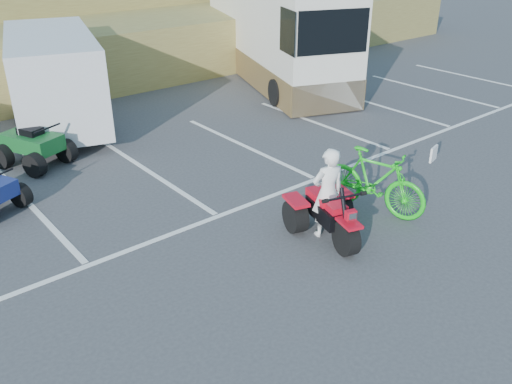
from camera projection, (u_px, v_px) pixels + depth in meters
ground at (303, 271)px, 8.96m from camera, size 100.00×100.00×0.00m
parking_stripes at (206, 177)px, 12.27m from camera, size 28.00×5.16×0.01m
grass_embankment at (0, 41)px, 19.04m from camera, size 40.00×8.50×3.10m
red_trike_atv at (329, 238)px, 9.91m from camera, size 1.66×1.93×1.07m
rider at (328, 193)px, 9.65m from camera, size 0.71×0.57×1.70m
green_dirt_bike at (374, 181)px, 10.56m from camera, size 1.13×2.23×1.29m
cargo_trailer at (55, 77)px, 14.82m from camera, size 3.65×5.82×2.53m
rv_motorhome at (274, 37)px, 19.45m from camera, size 5.53×9.58×3.36m
quad_atv_green at (37, 164)px, 12.90m from camera, size 1.71×1.93×1.04m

